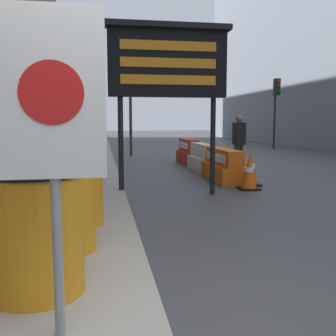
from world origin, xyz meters
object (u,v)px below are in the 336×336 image
(traffic_light_far_side, at_px, (276,98))
(warning_sign, at_px, (53,116))
(barrel_drum_back, at_px, (75,187))
(message_board, at_px, (168,64))
(traffic_cone_near, at_px, (250,169))
(jersey_barrier_red_striped, at_px, (188,153))
(traffic_light_near_curb, at_px, (130,89))
(traffic_cone_mid, at_px, (249,173))
(barrel_drum_foreground, at_px, (36,231))
(jersey_barrier_orange_far, at_px, (223,167))
(pedestrian_worker, at_px, (239,139))
(barrel_drum_middle, at_px, (61,203))
(jersey_barrier_white, at_px, (202,158))

(traffic_light_far_side, bearing_deg, warning_sign, -118.40)
(barrel_drum_back, height_order, message_board, message_board)
(message_board, relative_size, traffic_cone_near, 4.21)
(barrel_drum_back, xyz_separation_m, jersey_barrier_red_striped, (3.25, 8.08, -0.25))
(warning_sign, distance_m, traffic_light_near_curb, 14.40)
(barrel_drum_back, height_order, traffic_cone_mid, barrel_drum_back)
(barrel_drum_foreground, bearing_deg, traffic_light_far_side, 60.01)
(jersey_barrier_red_striped, relative_size, traffic_light_far_side, 0.47)
(jersey_barrier_red_striped, bearing_deg, traffic_cone_near, -85.55)
(traffic_light_near_curb, bearing_deg, jersey_barrier_orange_far, -77.19)
(traffic_cone_near, relative_size, traffic_light_far_side, 0.21)
(traffic_light_near_curb, bearing_deg, pedestrian_worker, -66.67)
(barrel_drum_middle, height_order, jersey_barrier_orange_far, barrel_drum_middle)
(traffic_cone_near, relative_size, pedestrian_worker, 0.47)
(barrel_drum_foreground, xyz_separation_m, traffic_cone_near, (3.78, 5.32, -0.24))
(traffic_cone_near, bearing_deg, message_board, -155.98)
(message_board, bearing_deg, jersey_barrier_orange_far, 46.04)
(jersey_barrier_red_striped, bearing_deg, barrel_drum_middle, -110.14)
(jersey_barrier_orange_far, height_order, pedestrian_worker, pedestrian_worker)
(warning_sign, distance_m, traffic_light_far_side, 19.30)
(barrel_drum_back, bearing_deg, jersey_barrier_white, 62.44)
(jersey_barrier_white, distance_m, traffic_light_far_side, 10.28)
(traffic_cone_near, distance_m, traffic_light_near_curb, 8.85)
(message_board, distance_m, jersey_barrier_white, 4.68)
(traffic_cone_near, height_order, traffic_light_far_side, traffic_light_far_side)
(barrel_drum_foreground, bearing_deg, pedestrian_worker, 60.41)
(message_board, bearing_deg, barrel_drum_foreground, -111.56)
(traffic_cone_mid, distance_m, pedestrian_worker, 2.94)
(warning_sign, bearing_deg, jersey_barrier_white, 70.34)
(barrel_drum_middle, xyz_separation_m, message_board, (1.66, 3.42, 1.88))
(barrel_drum_middle, distance_m, traffic_light_far_side, 18.00)
(jersey_barrier_orange_far, distance_m, traffic_cone_mid, 1.34)
(barrel_drum_back, height_order, warning_sign, warning_sign)
(jersey_barrier_orange_far, height_order, jersey_barrier_red_striped, jersey_barrier_red_striped)
(message_board, relative_size, traffic_light_far_side, 0.89)
(barrel_drum_back, distance_m, message_board, 3.45)
(barrel_drum_middle, distance_m, jersey_barrier_white, 7.96)
(warning_sign, xyz_separation_m, traffic_cone_near, (3.55, 6.00, -1.09))
(barrel_drum_foreground, height_order, jersey_barrier_red_striped, barrel_drum_foreground)
(jersey_barrier_white, distance_m, traffic_cone_near, 2.93)
(warning_sign, bearing_deg, traffic_light_near_curb, 84.05)
(traffic_cone_near, bearing_deg, barrel_drum_back, -137.44)
(barrel_drum_foreground, relative_size, warning_sign, 0.49)
(jersey_barrier_red_striped, bearing_deg, warning_sign, -106.49)
(barrel_drum_middle, height_order, traffic_light_far_side, traffic_light_far_side)
(jersey_barrier_red_striped, relative_size, pedestrian_worker, 1.04)
(barrel_drum_middle, height_order, jersey_barrier_red_striped, barrel_drum_middle)
(jersey_barrier_orange_far, bearing_deg, barrel_drum_foreground, -119.03)
(message_board, height_order, traffic_light_far_side, traffic_light_far_side)
(jersey_barrier_red_striped, xyz_separation_m, traffic_light_near_curb, (-1.69, 3.52, 2.41))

